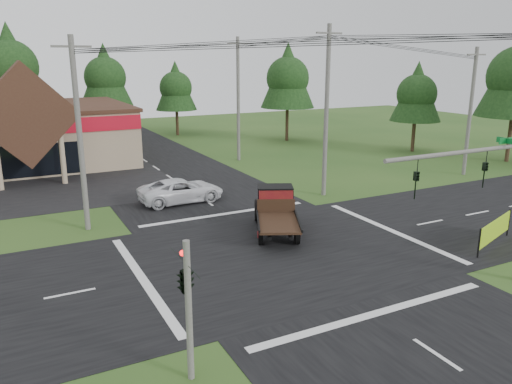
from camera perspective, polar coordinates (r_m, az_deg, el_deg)
ground at (r=24.97m, az=3.00°, el=-6.87°), size 120.00×120.00×0.00m
road_ns at (r=24.97m, az=3.00°, el=-6.85°), size 12.00×120.00×0.02m
road_ew at (r=24.97m, az=3.00°, el=-6.85°), size 120.00×12.00×0.02m
traffic_signal_mast at (r=22.08m, az=26.63°, el=0.64°), size 8.12×0.24×7.00m
traffic_signal_corner at (r=14.55m, az=-8.11°, el=-8.53°), size 0.53×2.48×4.40m
utility_pole_nw at (r=28.51m, az=-19.53°, el=6.27°), size 2.00×0.30×10.50m
utility_pole_ne at (r=34.42m, az=8.05°, el=9.18°), size 2.00×0.30×11.50m
utility_pole_far at (r=44.02m, az=23.29°, el=8.51°), size 2.00×0.30×10.20m
utility_pole_n at (r=46.53m, az=-2.05°, el=10.61°), size 2.00×0.30×11.20m
tree_row_c at (r=61.02m, az=-26.28°, el=12.97°), size 7.28×7.28×13.13m
tree_row_d at (r=63.12m, az=-16.88°, el=12.64°), size 6.16×6.16×11.11m
tree_row_e at (r=63.24m, az=-9.16°, el=11.86°), size 5.04×5.04×9.09m
tree_side_ne at (r=58.20m, az=3.65°, el=13.08°), size 6.16×6.16×11.11m
tree_side_e_near at (r=53.64m, az=17.91°, el=10.81°), size 5.04×5.04×9.09m
antique_flatbed_truck at (r=27.21m, az=2.38°, el=-2.30°), size 4.48×6.17×2.42m
roadside_banner at (r=28.19m, az=25.61°, el=-4.19°), size 4.17×1.58×1.49m
white_pickup at (r=33.64m, az=-8.54°, el=0.18°), size 5.71×2.74×1.57m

